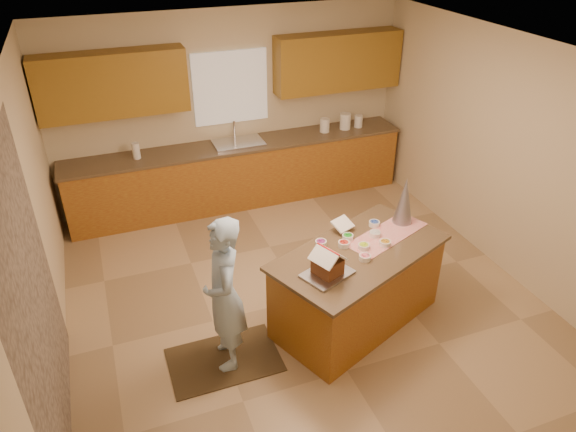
{
  "coord_description": "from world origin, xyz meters",
  "views": [
    {
      "loc": [
        -1.81,
        -4.35,
        3.86
      ],
      "look_at": [
        -0.1,
        0.2,
        1.0
      ],
      "focal_mm": 33.34,
      "sensor_mm": 36.0,
      "label": 1
    }
  ],
  "objects_px": {
    "tinsel_tree": "(404,201)",
    "gingerbread_house": "(328,264)",
    "island_base": "(357,288)",
    "boy": "(224,295)"
  },
  "relations": [
    {
      "from": "island_base",
      "to": "tinsel_tree",
      "type": "xyz_separation_m",
      "value": [
        0.67,
        0.33,
        0.73
      ]
    },
    {
      "from": "island_base",
      "to": "gingerbread_house",
      "type": "distance_m",
      "value": 0.79
    },
    {
      "from": "gingerbread_house",
      "to": "island_base",
      "type": "bearing_deg",
      "value": 27.89
    },
    {
      "from": "boy",
      "to": "gingerbread_house",
      "type": "xyz_separation_m",
      "value": [
        0.94,
        -0.16,
        0.22
      ]
    },
    {
      "from": "boy",
      "to": "gingerbread_house",
      "type": "distance_m",
      "value": 0.98
    },
    {
      "from": "boy",
      "to": "gingerbread_house",
      "type": "height_order",
      "value": "boy"
    },
    {
      "from": "tinsel_tree",
      "to": "boy",
      "type": "relative_size",
      "value": 0.34
    },
    {
      "from": "boy",
      "to": "gingerbread_house",
      "type": "bearing_deg",
      "value": 87.63
    },
    {
      "from": "tinsel_tree",
      "to": "gingerbread_house",
      "type": "bearing_deg",
      "value": -153.01
    },
    {
      "from": "island_base",
      "to": "gingerbread_house",
      "type": "xyz_separation_m",
      "value": [
        -0.47,
        -0.25,
        0.59
      ]
    }
  ]
}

